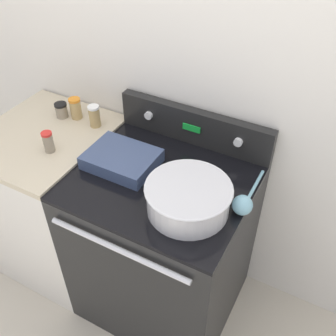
{
  "coord_description": "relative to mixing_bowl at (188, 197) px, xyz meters",
  "views": [
    {
      "loc": [
        0.63,
        -0.77,
        2.05
      ],
      "look_at": [
        0.02,
        0.36,
        0.97
      ],
      "focal_mm": 42.0,
      "sensor_mm": 36.0,
      "label": 1
    }
  ],
  "objects": [
    {
      "name": "control_panel",
      "position": [
        -0.18,
        0.43,
        0.02
      ],
      "size": [
        0.77,
        0.07,
        0.18
      ],
      "color": "black",
      "rests_on": "stove_range"
    },
    {
      "name": "casserole_dish",
      "position": [
        -0.39,
        0.11,
        -0.03
      ],
      "size": [
        0.31,
        0.24,
        0.06
      ],
      "color": "#38476B",
      "rests_on": "stove_range"
    },
    {
      "name": "side_counter",
      "position": [
        -0.87,
        0.11,
        -0.52
      ],
      "size": [
        0.6,
        0.69,
        0.92
      ],
      "color": "silver",
      "rests_on": "ground_plane"
    },
    {
      "name": "ladle",
      "position": [
        0.19,
        0.1,
        -0.03
      ],
      "size": [
        0.08,
        0.31,
        0.08
      ],
      "color": "#7AB2C6",
      "rests_on": "stove_range"
    },
    {
      "name": "mixing_bowl",
      "position": [
        0.0,
        0.0,
        0.0
      ],
      "size": [
        0.35,
        0.35,
        0.12
      ],
      "color": "silver",
      "rests_on": "stove_range"
    },
    {
      "name": "stove_range",
      "position": [
        -0.18,
        0.11,
        -0.52
      ],
      "size": [
        0.77,
        0.72,
        0.91
      ],
      "color": "black",
      "rests_on": "ground_plane"
    },
    {
      "name": "spice_jar_red_cap",
      "position": [
        -0.73,
        0.02,
        -0.0
      ],
      "size": [
        0.05,
        0.05,
        0.1
      ],
      "color": "gray",
      "rests_on": "side_counter"
    },
    {
      "name": "kitchen_wall",
      "position": [
        -0.18,
        0.49,
        0.28
      ],
      "size": [
        8.0,
        0.05,
        2.5
      ],
      "color": "silver",
      "rests_on": "ground_plane"
    },
    {
      "name": "spice_jar_black_cap",
      "position": [
        -0.87,
        0.28,
        -0.02
      ],
      "size": [
        0.06,
        0.06,
        0.08
      ],
      "color": "gray",
      "rests_on": "side_counter"
    },
    {
      "name": "spice_jar_white_cap",
      "position": [
        -0.67,
        0.3,
        0.0
      ],
      "size": [
        0.06,
        0.06,
        0.11
      ],
      "color": "tan",
      "rests_on": "side_counter"
    },
    {
      "name": "spice_jar_orange_cap",
      "position": [
        -0.8,
        0.31,
        -0.0
      ],
      "size": [
        0.06,
        0.06,
        0.11
      ],
      "color": "tan",
      "rests_on": "side_counter"
    }
  ]
}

